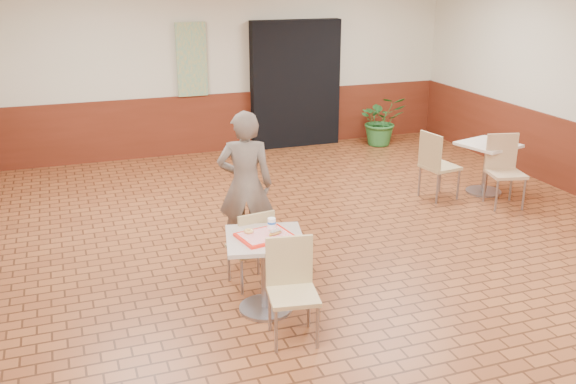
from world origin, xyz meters
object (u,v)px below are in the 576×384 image
object	(u,v)px
main_table	(265,261)
serving_tray	(265,236)
long_john_donut	(275,233)
paper_cup	(272,223)
customer	(245,185)
chair_main_back	(253,245)
chair_second_left	(436,162)
chair_second_front	(504,166)
potted_plant	(381,120)
chair_main_front	(291,284)
ring_donut	(249,231)
second_table	(487,160)

from	to	relation	value
main_table	serving_tray	distance (m)	0.25
long_john_donut	paper_cup	size ratio (longest dim) A/B	1.47
customer	paper_cup	world-z (taller)	customer
chair_main_back	chair_second_left	world-z (taller)	chair_second_left
main_table	chair_second_front	xyz separation A→B (m)	(3.87, 1.65, 0.04)
main_table	potted_plant	distance (m)	6.23
chair_main_front	ring_donut	bearing A→B (deg)	117.96
long_john_donut	chair_second_front	distance (m)	4.14
chair_second_left	potted_plant	world-z (taller)	chair_second_left
chair_main_back	chair_second_front	bearing A→B (deg)	-170.85
chair_main_front	chair_main_back	xyz separation A→B (m)	(-0.06, 0.96, -0.03)
potted_plant	paper_cup	bearing A→B (deg)	-127.20
long_john_donut	main_table	bearing A→B (deg)	161.09
chair_main_back	chair_second_left	bearing A→B (deg)	-159.66
ring_donut	chair_second_front	world-z (taller)	chair_second_front
long_john_donut	potted_plant	world-z (taller)	potted_plant
main_table	ring_donut	bearing A→B (deg)	142.89
customer	second_table	xyz separation A→B (m)	(3.76, 0.88, -0.33)
main_table	ring_donut	size ratio (longest dim) A/B	8.02
main_table	chair_second_front	bearing A→B (deg)	23.11
serving_tray	chair_second_left	bearing A→B (deg)	34.37
chair_main_front	serving_tray	world-z (taller)	chair_main_front
paper_cup	chair_second_left	bearing A→B (deg)	33.63
chair_main_back	chair_second_front	distance (m)	4.03
serving_tray	chair_second_front	world-z (taller)	chair_second_front
potted_plant	long_john_donut	bearing A→B (deg)	-126.45
chair_main_back	paper_cup	size ratio (longest dim) A/B	8.74
chair_main_front	ring_donut	distance (m)	0.68
paper_cup	chair_second_front	size ratio (longest dim) A/B	0.10
paper_cup	chair_second_left	distance (m)	3.64
main_table	long_john_donut	size ratio (longest dim) A/B	5.25
ring_donut	chair_second_left	distance (m)	3.85
main_table	paper_cup	world-z (taller)	paper_cup
second_table	chair_main_front	bearing A→B (deg)	-145.96
ring_donut	paper_cup	size ratio (longest dim) A/B	0.96
chair_main_front	chair_second_left	distance (m)	4.04
chair_main_back	long_john_donut	world-z (taller)	chair_main_back
long_john_donut	second_table	xyz separation A→B (m)	(3.85, 2.14, -0.29)
chair_main_front	potted_plant	bearing A→B (deg)	65.20
paper_cup	serving_tray	bearing A→B (deg)	-129.56
main_table	chair_second_front	size ratio (longest dim) A/B	0.77
chair_main_front	main_table	bearing A→B (deg)	107.93
chair_main_back	second_table	bearing A→B (deg)	-165.16
long_john_donut	chair_second_left	size ratio (longest dim) A/B	0.15
potted_plant	chair_second_left	bearing A→B (deg)	-102.85
serving_tray	long_john_donut	distance (m)	0.10
ring_donut	chair_main_back	bearing A→B (deg)	69.06
paper_cup	second_table	world-z (taller)	paper_cup
serving_tray	chair_main_front	bearing A→B (deg)	-81.41
chair_main_front	long_john_donut	xyz separation A→B (m)	(0.01, 0.47, 0.28)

